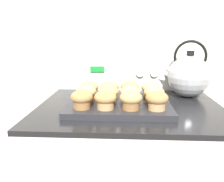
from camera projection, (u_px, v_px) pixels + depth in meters
name	position (u px, v px, depth m)	size (l,w,h in m)	color
wall_back	(130.00, 29.00, 1.22)	(8.00, 0.05, 2.40)	silver
control_panel	(129.00, 71.00, 1.22)	(0.71, 0.07, 0.18)	white
muffin_pan	(119.00, 105.00, 0.91)	(0.39, 0.30, 0.02)	#28282D
muffin_r0_c0	(82.00, 99.00, 0.83)	(0.08, 0.08, 0.07)	olive
muffin_r0_c1	(105.00, 99.00, 0.82)	(0.08, 0.08, 0.07)	tan
muffin_r0_c2	(131.00, 100.00, 0.82)	(0.08, 0.08, 0.07)	olive
muffin_r0_c3	(157.00, 100.00, 0.81)	(0.08, 0.08, 0.07)	tan
muffin_r1_c0	(86.00, 93.00, 0.91)	(0.08, 0.08, 0.07)	olive
muffin_r1_c1	(108.00, 93.00, 0.90)	(0.08, 0.08, 0.07)	tan
muffin_r1_c2	(131.00, 94.00, 0.90)	(0.08, 0.08, 0.07)	tan
muffin_r1_c3	(154.00, 94.00, 0.89)	(0.08, 0.08, 0.07)	olive
muffin_r2_c0	(89.00, 88.00, 0.99)	(0.08, 0.08, 0.07)	#A37A4C
muffin_r2_c1	(110.00, 88.00, 0.99)	(0.08, 0.08, 0.07)	#A37A4C
muffin_r2_c2	(131.00, 89.00, 0.99)	(0.08, 0.08, 0.07)	#A37A4C
muffin_r2_c3	(151.00, 89.00, 0.98)	(0.08, 0.08, 0.07)	#A37A4C
tea_kettle	(188.00, 75.00, 1.06)	(0.22, 0.19, 0.25)	#ADAFB5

